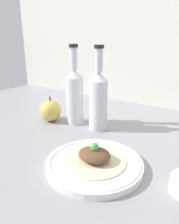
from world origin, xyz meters
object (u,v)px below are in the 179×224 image
Objects in this scene: plated_food at (94,156)px; apple at (51,111)px; cider_bottle_left at (75,94)px; cider_bottle_right at (98,99)px; plate at (94,163)px.

apple is at bearing 150.35° from plated_food.
cider_bottle_left is 1.00× the size of cider_bottle_right.
plated_food is 1.62× the size of apple.
cider_bottle_left is (-23.80, 23.06, 8.65)cm from plated_food.
cider_bottle_right is (11.04, 0.00, 0.00)cm from cider_bottle_left.
apple is (-33.56, 19.10, 3.29)cm from plate.
cider_bottle_left is (-23.80, 23.06, 10.86)cm from plate.
apple is (-33.56, 19.10, 1.08)cm from plated_food.
plate is 28.50cm from cider_bottle_right.
apple is at bearing -157.92° from cider_bottle_left.
plate is at bearing -29.65° from apple.
cider_bottle_right reaches higher than plated_food.
plate is 0.85× the size of cider_bottle_left.
cider_bottle_right is 22.48cm from apple.
cider_bottle_right is at bearing 0.00° from cider_bottle_left.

